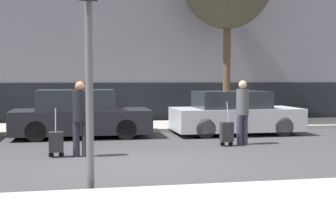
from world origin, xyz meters
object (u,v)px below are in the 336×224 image
(trolley_right, at_px, (227,132))
(trolley_left, at_px, (56,142))
(pedestrian_left, at_px, (80,114))
(parked_bicycle, at_px, (106,116))
(parked_car_1, at_px, (80,115))
(parked_car_2, at_px, (234,114))
(pedestrian_right, at_px, (243,108))
(traffic_light, at_px, (89,19))

(trolley_right, bearing_deg, trolley_left, -168.16)
(pedestrian_left, xyz_separation_m, trolley_right, (3.79, 0.94, -0.60))
(trolley_right, xyz_separation_m, parked_bicycle, (-2.89, 4.57, 0.12))
(parked_car_1, distance_m, parked_car_2, 4.84)
(parked_car_1, bearing_deg, parked_bicycle, 65.58)
(pedestrian_right, height_order, parked_bicycle, pedestrian_right)
(parked_car_2, distance_m, pedestrian_left, 5.92)
(parked_car_2, bearing_deg, parked_car_1, 178.13)
(parked_car_1, distance_m, traffic_light, 7.37)
(traffic_light, bearing_deg, parked_car_2, 55.69)
(parked_bicycle, bearing_deg, trolley_right, -57.69)
(pedestrian_right, bearing_deg, traffic_light, -154.10)
(parked_car_1, bearing_deg, traffic_light, -89.13)
(traffic_light, bearing_deg, parked_car_1, 90.87)
(parked_car_1, distance_m, pedestrian_right, 4.92)
(parked_car_2, relative_size, pedestrian_left, 2.32)
(pedestrian_left, xyz_separation_m, trolley_left, (-0.55, 0.03, -0.63))
(traffic_light, bearing_deg, pedestrian_left, 91.87)
(parked_bicycle, bearing_deg, trolley_left, -104.83)
(parked_car_2, bearing_deg, traffic_light, -124.31)
(parked_car_1, height_order, parked_car_2, parked_car_1)
(trolley_left, xyz_separation_m, trolley_right, (4.34, 0.91, 0.03))
(trolley_left, height_order, traffic_light, traffic_light)
(parked_car_1, height_order, pedestrian_right, pedestrian_right)
(pedestrian_left, bearing_deg, parked_car_1, 93.04)
(pedestrian_left, height_order, pedestrian_right, pedestrian_right)
(parked_car_2, xyz_separation_m, pedestrian_left, (-4.85, -3.38, 0.33))
(parked_car_1, xyz_separation_m, pedestrian_right, (4.29, -2.39, 0.31))
(parked_car_2, relative_size, traffic_light, 1.06)
(traffic_light, bearing_deg, trolley_right, 50.71)
(pedestrian_left, relative_size, trolley_left, 1.54)
(parked_car_2, height_order, parked_bicycle, parked_car_2)
(parked_bicycle, bearing_deg, parked_car_1, -114.42)
(pedestrian_left, relative_size, pedestrian_right, 1.00)
(parked_car_1, bearing_deg, parked_car_2, -1.87)
(pedestrian_left, height_order, traffic_light, traffic_light)
(pedestrian_left, distance_m, parked_bicycle, 5.60)
(pedestrian_left, relative_size, trolley_right, 1.46)
(parked_car_2, height_order, trolley_right, parked_car_2)
(trolley_right, height_order, parked_bicycle, trolley_right)
(parked_car_2, distance_m, parked_bicycle, 4.49)
(parked_car_1, relative_size, parked_bicycle, 2.32)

